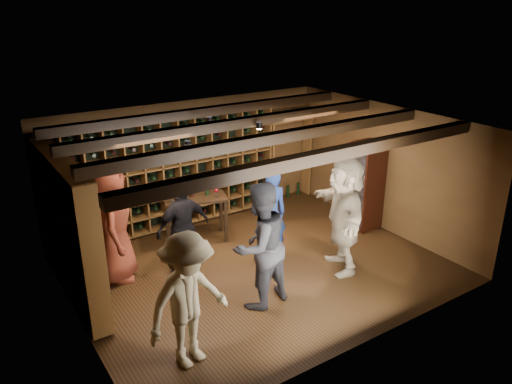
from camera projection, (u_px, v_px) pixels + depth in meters
ground at (257, 267)px, 8.65m from camera, size 6.00×6.00×0.00m
room_shell at (256, 130)px, 7.82m from camera, size 6.00×6.00×6.00m
wine_rack_back at (169, 173)px, 9.78m from camera, size 4.65×0.30×2.20m
wine_rack_left at (69, 228)px, 7.42m from camera, size 0.30×2.65×2.20m
crate_shelf at (290, 132)px, 11.13m from camera, size 1.20×0.32×2.07m
display_cabinet at (366, 187)px, 9.89m from camera, size 0.55×0.50×1.75m
man_blue_shirt at (270, 215)px, 8.68m from camera, size 0.68×0.52×1.67m
man_grey_suit at (260, 246)px, 7.28m from camera, size 1.06×0.89×1.95m
guest_red_floral at (113, 222)px, 7.96m from camera, size 0.95×1.16×2.03m
guest_woman_black at (183, 228)px, 8.21m from camera, size 1.00×0.50×1.65m
guest_khaki at (188, 301)px, 6.08m from camera, size 1.29×0.90×1.81m
guest_beige at (344, 215)px, 8.28m from camera, size 1.31×1.92×1.99m
tasting_table at (195, 202)px, 9.37m from camera, size 1.28×0.92×1.15m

